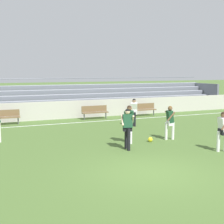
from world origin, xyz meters
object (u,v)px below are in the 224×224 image
Objects in this scene: bench_centre_sideline at (4,116)px; player_white_dropping_back at (134,110)px; bench_near_bin at (95,111)px; soccer_ball at (150,139)px; player_white_wide_right at (223,128)px; player_dark_deep_cover at (127,125)px; bench_near_wall_gap at (144,108)px; bleacher_stand at (73,98)px; player_dark_challenging at (170,120)px; player_dark_overlapping at (129,121)px.

player_white_dropping_back reaches higher than bench_centre_sideline.
bench_near_bin is 7.39m from soccer_ball.
bench_near_bin is at bearing 100.21° from player_white_wide_right.
player_dark_deep_cover is 3.82m from player_white_wide_right.
bench_near_wall_gap is 1.11× the size of player_white_wide_right.
player_dark_deep_cover is (-1.56, -8.23, 0.47)m from bench_near_bin.
bench_near_wall_gap is 9.82m from player_dark_deep_cover.
player_dark_deep_cover is (4.23, -8.23, 0.47)m from bench_centre_sideline.
bleacher_stand is 16.14× the size of player_dark_challenging.
bench_centre_sideline and bench_near_wall_gap have the same top height.
player_white_dropping_back is 4.22m from soccer_ball.
bench_near_bin is at bearing 0.00° from bench_centre_sideline.
soccer_ball is at bearing -116.95° from bench_near_wall_gap.
bench_centre_sideline is 9.26m from player_dark_deep_cover.
bleacher_stand reaches higher than bench_near_wall_gap.
player_dark_deep_cover is at bearing -120.02° from player_white_dropping_back.
player_dark_challenging is at bearing 2.80° from soccer_ball.
player_dark_challenging is 0.99× the size of player_white_dropping_back.
bench_centre_sideline is at bearing 123.56° from player_dark_overlapping.
bench_near_bin is 7.42m from player_dark_challenging.
player_dark_overlapping reaches higher than player_white_dropping_back.
player_dark_challenging is at bearing -46.74° from bench_centre_sideline.
bleacher_stand reaches higher than player_dark_deep_cover.
player_white_wide_right is at bearing -44.88° from player_dark_overlapping.
player_dark_challenging is at bearing -81.45° from bench_near_bin.
bleacher_stand is 12.17m from player_dark_deep_cover.
soccer_ball is at bearing -106.71° from player_white_dropping_back.
bench_centre_sideline is at bearing 127.17° from player_white_wide_right.
soccer_ball is at bearing -177.20° from player_dark_challenging.
bench_near_wall_gap is at bearing 56.60° from player_dark_overlapping.
player_dark_deep_cover reaches higher than player_white_wide_right.
player_dark_overlapping is at bearing -120.06° from player_white_dropping_back.
soccer_ball is (-3.75, -7.38, -0.44)m from bench_near_wall_gap.
player_dark_challenging is 2.81m from player_dark_deep_cover.
player_dark_overlapping is at bearing 60.14° from player_dark_deep_cover.
player_white_wide_right is (0.71, -2.70, 0.01)m from player_dark_challenging.
bleacher_stand reaches higher than player_dark_overlapping.
player_white_dropping_back is 7.38× the size of soccer_ball.
bleacher_stand reaches higher than player_white_wide_right.
bleacher_stand is 15.18× the size of player_dark_overlapping.
bleacher_stand is 3.95m from bench_near_bin.
bench_centre_sideline is 8.18× the size of soccer_ball.
bench_centre_sideline is at bearing 180.00° from bench_near_wall_gap.
soccer_ball is (-1.08, -0.05, -0.84)m from player_dark_challenging.
player_white_wide_right is at bearing -80.96° from bleacher_stand.
bench_centre_sideline is at bearing 117.22° from player_dark_deep_cover.
bench_centre_sideline is 5.79m from bench_near_bin.
player_dark_deep_cover reaches higher than soccer_ball.
bench_near_bin is (5.79, 0.00, 0.00)m from bench_centre_sideline.
player_dark_deep_cover is (-0.57, -0.99, -0.01)m from player_dark_overlapping.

